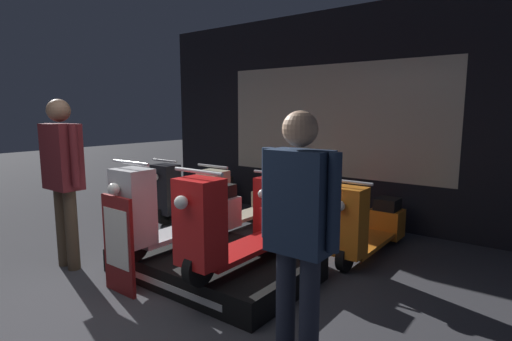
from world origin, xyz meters
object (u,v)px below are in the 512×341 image
(person_left_browsing, at_px, (63,169))
(scooter_display_right, at_px, (242,226))
(scooter_display_left, at_px, (177,212))
(scooter_backrow_2, at_px, (296,212))
(scooter_backrow_0, at_px, (193,194))
(scooter_backrow_1, at_px, (240,202))
(scooter_backrow_3, at_px, (367,225))
(person_right_browsing, at_px, (299,225))
(price_sign_board, at_px, (118,245))

(person_left_browsing, bearing_deg, scooter_display_right, 21.23)
(scooter_display_left, distance_m, scooter_backrow_2, 1.69)
(scooter_display_left, bearing_deg, scooter_backrow_0, 131.72)
(scooter_backrow_1, relative_size, scooter_backrow_3, 1.00)
(scooter_backrow_3, xyz_separation_m, person_left_browsing, (-2.46, -2.31, 0.72))
(scooter_backrow_2, distance_m, person_right_browsing, 2.78)
(scooter_display_right, height_order, person_left_browsing, person_left_browsing)
(scooter_backrow_2, height_order, person_right_browsing, person_right_browsing)
(person_right_browsing, bearing_deg, person_left_browsing, -180.00)
(scooter_display_right, bearing_deg, person_right_browsing, -34.59)
(scooter_backrow_0, bearing_deg, scooter_backrow_3, 0.00)
(person_left_browsing, xyz_separation_m, price_sign_board, (1.00, -0.03, -0.62))
(scooter_display_left, height_order, scooter_backrow_0, scooter_display_left)
(scooter_backrow_0, distance_m, person_right_browsing, 4.13)
(scooter_backrow_2, xyz_separation_m, person_left_browsing, (-1.49, -2.31, 0.72))
(price_sign_board, bearing_deg, scooter_backrow_1, 101.56)
(price_sign_board, bearing_deg, person_left_browsing, 178.04)
(scooter_display_right, xyz_separation_m, scooter_backrow_0, (-2.31, 1.58, -0.25))
(scooter_display_right, distance_m, scooter_backrow_2, 1.64)
(scooter_backrow_3, distance_m, person_left_browsing, 3.45)
(scooter_backrow_3, height_order, person_right_browsing, person_right_browsing)
(scooter_display_left, distance_m, scooter_backrow_1, 1.66)
(scooter_backrow_3, distance_m, person_right_browsing, 2.43)
(scooter_display_right, distance_m, person_left_browsing, 2.06)
(scooter_display_left, bearing_deg, price_sign_board, -87.12)
(scooter_backrow_2, bearing_deg, person_left_browsing, -122.91)
(scooter_display_left, distance_m, person_left_browsing, 1.29)
(scooter_display_right, xyz_separation_m, scooter_backrow_2, (-0.37, 1.58, -0.25))
(price_sign_board, bearing_deg, scooter_backrow_2, 78.15)
(scooter_backrow_3, xyz_separation_m, person_right_browsing, (0.46, -2.31, 0.62))
(scooter_backrow_1, bearing_deg, scooter_display_right, -49.66)
(scooter_display_left, height_order, scooter_display_right, same)
(person_left_browsing, distance_m, price_sign_board, 1.18)
(scooter_backrow_3, bearing_deg, scooter_backrow_1, 180.00)
(scooter_backrow_0, distance_m, scooter_backrow_3, 2.91)
(scooter_backrow_1, relative_size, scooter_backrow_2, 1.00)
(scooter_display_left, distance_m, scooter_backrow_0, 2.13)
(scooter_display_right, height_order, scooter_backrow_0, scooter_display_right)
(scooter_backrow_1, relative_size, person_right_browsing, 0.99)
(scooter_display_right, height_order, scooter_backrow_2, scooter_display_right)
(scooter_display_right, bearing_deg, scooter_backrow_0, 145.63)
(scooter_backrow_0, distance_m, scooter_backrow_2, 1.94)
(scooter_display_right, bearing_deg, scooter_backrow_2, 103.29)
(scooter_backrow_0, distance_m, person_left_browsing, 2.46)
(scooter_backrow_0, relative_size, scooter_backrow_2, 1.00)
(scooter_display_right, bearing_deg, price_sign_board, -138.71)
(scooter_backrow_3, height_order, price_sign_board, scooter_backrow_3)
(scooter_display_left, relative_size, scooter_display_right, 1.00)
(scooter_backrow_1, bearing_deg, scooter_backrow_3, 0.00)
(scooter_display_left, xyz_separation_m, person_right_browsing, (1.95, -0.73, 0.37))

